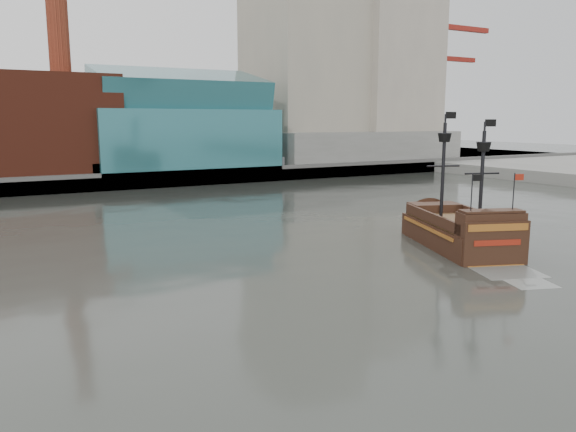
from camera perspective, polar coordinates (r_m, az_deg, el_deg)
ground at (r=32.36m, az=13.44°, el=-9.17°), size 400.00×400.00×0.00m
promenade_far at (r=116.63m, az=-18.79°, el=4.63°), size 220.00×60.00×2.00m
seawall at (r=87.87m, az=-15.24°, el=3.50°), size 220.00×1.00×2.60m
skyline at (r=110.99m, az=-15.99°, el=16.74°), size 149.00×45.00×62.00m
crane_a at (r=144.53m, az=14.84°, el=12.91°), size 22.50×4.00×32.25m
crane_b at (r=158.21m, az=14.78°, el=11.33°), size 19.10×4.00×26.25m
pirate_ship at (r=47.95m, az=16.96°, el=-1.83°), size 9.88×16.41×11.80m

